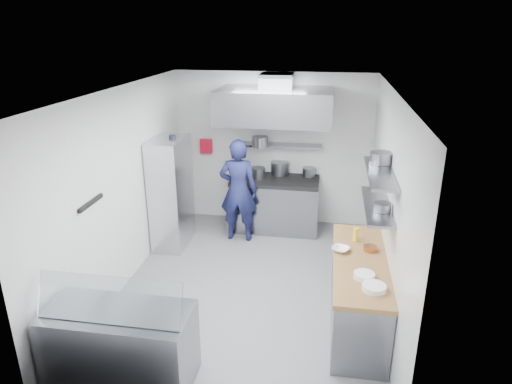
% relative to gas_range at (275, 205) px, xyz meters
% --- Properties ---
extents(floor, '(5.00, 5.00, 0.00)m').
position_rel_gas_range_xyz_m(floor, '(-0.10, -2.10, -0.45)').
color(floor, slate).
rests_on(floor, ground).
extents(ceiling, '(5.00, 5.00, 0.00)m').
position_rel_gas_range_xyz_m(ceiling, '(-0.10, -2.10, 2.35)').
color(ceiling, silver).
rests_on(ceiling, wall_back).
extents(wall_back, '(3.60, 2.80, 0.02)m').
position_rel_gas_range_xyz_m(wall_back, '(-0.10, 0.40, 0.95)').
color(wall_back, white).
rests_on(wall_back, floor).
extents(wall_front, '(3.60, 2.80, 0.02)m').
position_rel_gas_range_xyz_m(wall_front, '(-0.10, -4.60, 0.95)').
color(wall_front, white).
rests_on(wall_front, floor).
extents(wall_left, '(2.80, 5.00, 0.02)m').
position_rel_gas_range_xyz_m(wall_left, '(-1.90, -2.10, 0.95)').
color(wall_left, white).
rests_on(wall_left, floor).
extents(wall_right, '(2.80, 5.00, 0.02)m').
position_rel_gas_range_xyz_m(wall_right, '(1.70, -2.10, 0.95)').
color(wall_right, white).
rests_on(wall_right, floor).
extents(gas_range, '(1.60, 0.80, 0.90)m').
position_rel_gas_range_xyz_m(gas_range, '(0.00, 0.00, 0.00)').
color(gas_range, gray).
rests_on(gas_range, floor).
extents(cooktop, '(1.57, 0.78, 0.06)m').
position_rel_gas_range_xyz_m(cooktop, '(0.00, 0.00, 0.48)').
color(cooktop, black).
rests_on(cooktop, gas_range).
extents(stock_pot_left, '(0.26, 0.26, 0.20)m').
position_rel_gas_range_xyz_m(stock_pot_left, '(-0.31, -0.01, 0.61)').
color(stock_pot_left, slate).
rests_on(stock_pot_left, cooktop).
extents(stock_pot_mid, '(0.34, 0.34, 0.24)m').
position_rel_gas_range_xyz_m(stock_pot_mid, '(0.05, 0.29, 0.63)').
color(stock_pot_mid, slate).
rests_on(stock_pot_mid, cooktop).
extents(stock_pot_right, '(0.23, 0.23, 0.16)m').
position_rel_gas_range_xyz_m(stock_pot_right, '(0.59, 0.26, 0.59)').
color(stock_pot_right, slate).
rests_on(stock_pot_right, cooktop).
extents(over_range_shelf, '(1.60, 0.30, 0.04)m').
position_rel_gas_range_xyz_m(over_range_shelf, '(0.00, 0.24, 1.07)').
color(over_range_shelf, gray).
rests_on(over_range_shelf, wall_back).
extents(shelf_pot_a, '(0.29, 0.29, 0.18)m').
position_rel_gas_range_xyz_m(shelf_pot_a, '(-0.28, 0.02, 1.18)').
color(shelf_pot_a, slate).
rests_on(shelf_pot_a, over_range_shelf).
extents(extractor_hood, '(1.90, 1.15, 0.55)m').
position_rel_gas_range_xyz_m(extractor_hood, '(0.00, -0.18, 1.85)').
color(extractor_hood, gray).
rests_on(extractor_hood, wall_back).
extents(hood_duct, '(0.55, 0.55, 0.24)m').
position_rel_gas_range_xyz_m(hood_duct, '(0.00, 0.05, 2.23)').
color(hood_duct, slate).
rests_on(hood_duct, extractor_hood).
extents(red_firebox, '(0.22, 0.10, 0.26)m').
position_rel_gas_range_xyz_m(red_firebox, '(-1.35, 0.34, 0.97)').
color(red_firebox, red).
rests_on(red_firebox, wall_back).
extents(chef, '(0.66, 0.43, 1.80)m').
position_rel_gas_range_xyz_m(chef, '(-0.56, -0.54, 0.45)').
color(chef, '#171B46').
rests_on(chef, floor).
extents(wire_rack, '(0.50, 0.90, 1.85)m').
position_rel_gas_range_xyz_m(wire_rack, '(-1.63, -0.91, 0.48)').
color(wire_rack, silver).
rests_on(wire_rack, floor).
extents(rack_bin_a, '(0.15, 0.18, 0.16)m').
position_rel_gas_range_xyz_m(rack_bin_a, '(-1.63, -1.15, 0.35)').
color(rack_bin_a, white).
rests_on(rack_bin_a, wire_rack).
extents(rack_bin_b, '(0.13, 0.16, 0.15)m').
position_rel_gas_range_xyz_m(rack_bin_b, '(-1.63, -0.82, 0.85)').
color(rack_bin_b, yellow).
rests_on(rack_bin_b, wire_rack).
extents(rack_jar, '(0.12, 0.12, 0.18)m').
position_rel_gas_range_xyz_m(rack_jar, '(-1.58, -0.83, 1.35)').
color(rack_jar, black).
rests_on(rack_jar, wire_rack).
extents(knife_strip, '(0.04, 0.55, 0.05)m').
position_rel_gas_range_xyz_m(knife_strip, '(-1.88, -3.00, 1.10)').
color(knife_strip, black).
rests_on(knife_strip, wall_left).
extents(prep_counter_base, '(0.62, 2.00, 0.84)m').
position_rel_gas_range_xyz_m(prep_counter_base, '(1.38, -2.70, -0.03)').
color(prep_counter_base, gray).
rests_on(prep_counter_base, floor).
extents(prep_counter_top, '(0.65, 2.04, 0.06)m').
position_rel_gas_range_xyz_m(prep_counter_top, '(1.38, -2.70, 0.42)').
color(prep_counter_top, '#91633E').
rests_on(prep_counter_top, prep_counter_base).
extents(plate_stack_a, '(0.26, 0.26, 0.06)m').
position_rel_gas_range_xyz_m(plate_stack_a, '(1.48, -3.35, 0.48)').
color(plate_stack_a, white).
rests_on(plate_stack_a, prep_counter_top).
extents(plate_stack_b, '(0.24, 0.24, 0.06)m').
position_rel_gas_range_xyz_m(plate_stack_b, '(1.39, -3.12, 0.48)').
color(plate_stack_b, white).
rests_on(plate_stack_b, prep_counter_top).
extents(copper_pan, '(0.17, 0.17, 0.06)m').
position_rel_gas_range_xyz_m(copper_pan, '(1.51, -2.43, 0.48)').
color(copper_pan, '#B76333').
rests_on(copper_pan, prep_counter_top).
extents(squeeze_bottle, '(0.07, 0.07, 0.18)m').
position_rel_gas_range_xyz_m(squeeze_bottle, '(1.33, -2.18, 0.54)').
color(squeeze_bottle, yellow).
rests_on(squeeze_bottle, prep_counter_top).
extents(mixing_bowl, '(0.28, 0.28, 0.05)m').
position_rel_gas_range_xyz_m(mixing_bowl, '(1.14, -2.51, 0.48)').
color(mixing_bowl, white).
rests_on(mixing_bowl, prep_counter_top).
extents(wall_shelf_lower, '(0.30, 1.30, 0.04)m').
position_rel_gas_range_xyz_m(wall_shelf_lower, '(1.54, -2.40, 1.05)').
color(wall_shelf_lower, gray).
rests_on(wall_shelf_lower, wall_right).
extents(wall_shelf_upper, '(0.30, 1.30, 0.04)m').
position_rel_gas_range_xyz_m(wall_shelf_upper, '(1.54, -2.40, 1.47)').
color(wall_shelf_upper, gray).
rests_on(wall_shelf_upper, wall_right).
extents(shelf_pot_c, '(0.20, 0.20, 0.10)m').
position_rel_gas_range_xyz_m(shelf_pot_c, '(1.58, -2.61, 1.12)').
color(shelf_pot_c, slate).
rests_on(shelf_pot_c, wall_shelf_lower).
extents(shelf_pot_d, '(0.28, 0.28, 0.14)m').
position_rel_gas_range_xyz_m(shelf_pot_d, '(1.57, -2.06, 1.56)').
color(shelf_pot_d, slate).
rests_on(shelf_pot_d, wall_shelf_upper).
extents(display_case, '(1.50, 0.70, 0.85)m').
position_rel_gas_range_xyz_m(display_case, '(-1.10, -4.10, -0.03)').
color(display_case, gray).
rests_on(display_case, floor).
extents(display_glass, '(1.47, 0.19, 0.42)m').
position_rel_gas_range_xyz_m(display_glass, '(-1.10, -4.22, 0.62)').
color(display_glass, silver).
rests_on(display_glass, display_case).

